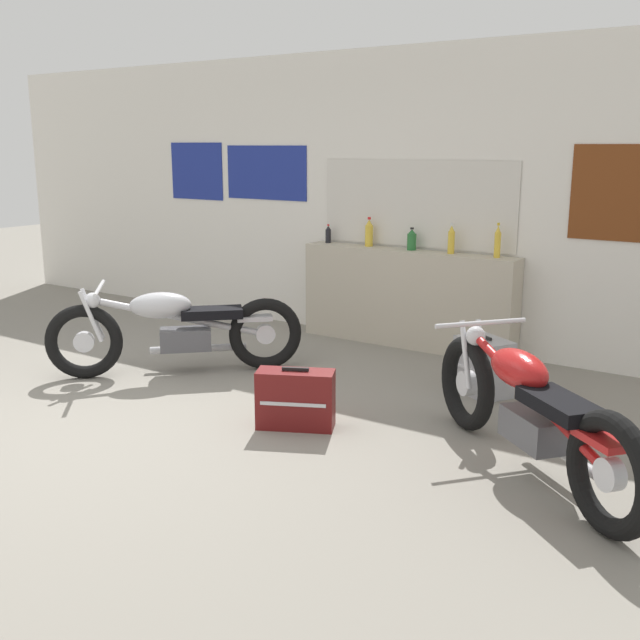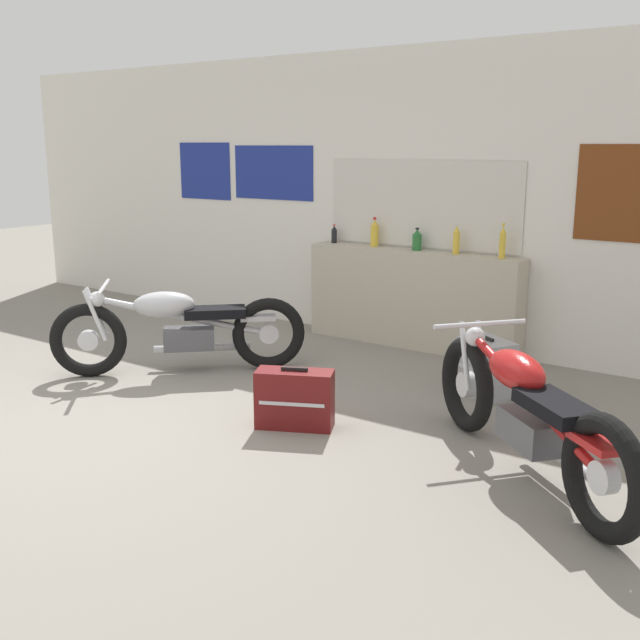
{
  "view_description": "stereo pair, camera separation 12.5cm",
  "coord_description": "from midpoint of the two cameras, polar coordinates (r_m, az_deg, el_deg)",
  "views": [
    {
      "loc": [
        3.98,
        -3.13,
        1.9
      ],
      "look_at": [
        1.14,
        1.12,
        0.7
      ],
      "focal_mm": 42.0,
      "sensor_mm": 36.0,
      "label": 1
    },
    {
      "loc": [
        4.09,
        -3.06,
        1.9
      ],
      "look_at": [
        1.14,
        1.12,
        0.7
      ],
      "focal_mm": 42.0,
      "sensor_mm": 36.0,
      "label": 2
    }
  ],
  "objects": [
    {
      "name": "hard_case_darkred",
      "position": [
        5.15,
        -2.57,
        -6.05
      ],
      "size": [
        0.57,
        0.41,
        0.43
      ],
      "color": "maroon",
      "rests_on": "ground_plane"
    },
    {
      "name": "bottle_rightmost",
      "position": [
        6.78,
        12.86,
        5.8
      ],
      "size": [
        0.06,
        0.06,
        0.31
      ],
      "color": "gold",
      "rests_on": "sill_counter"
    },
    {
      "name": "ground_plane",
      "position": [
        5.43,
        -17.66,
        -7.94
      ],
      "size": [
        24.0,
        24.0,
        0.0
      ],
      "primitive_type": "plane",
      "color": "gray"
    },
    {
      "name": "bottle_left_center",
      "position": [
        7.38,
        3.27,
        6.61
      ],
      "size": [
        0.08,
        0.08,
        0.29
      ],
      "color": "gold",
      "rests_on": "sill_counter"
    },
    {
      "name": "motorcycle_silver",
      "position": [
        6.42,
        -11.43,
        -0.69
      ],
      "size": [
        1.61,
        1.55,
        0.78
      ],
      "color": "black",
      "rests_on": "ground_plane"
    },
    {
      "name": "bottle_leftmost",
      "position": [
        7.64,
        0.16,
        6.52
      ],
      "size": [
        0.06,
        0.06,
        0.19
      ],
      "color": "black",
      "rests_on": "sill_counter"
    },
    {
      "name": "sill_counter",
      "position": [
        7.22,
        6.12,
        1.65
      ],
      "size": [
        2.16,
        0.28,
        0.93
      ],
      "color": "#B7AD99",
      "rests_on": "ground_plane"
    },
    {
      "name": "bottle_center",
      "position": [
        7.15,
        6.51,
        6.07
      ],
      "size": [
        0.09,
        0.09,
        0.21
      ],
      "color": "#23662D",
      "rests_on": "sill_counter"
    },
    {
      "name": "wall_back",
      "position": [
        7.61,
        1.92,
        9.43
      ],
      "size": [
        10.0,
        0.07,
        2.8
      ],
      "color": "silver",
      "rests_on": "ground_plane"
    },
    {
      "name": "bottle_right_center",
      "position": [
        6.96,
        9.46,
        6.03
      ],
      "size": [
        0.06,
        0.06,
        0.28
      ],
      "color": "gold",
      "rests_on": "sill_counter"
    },
    {
      "name": "motorcycle_red",
      "position": [
        4.54,
        14.83,
        -6.67
      ],
      "size": [
        1.72,
        1.46,
        0.79
      ],
      "color": "black",
      "rests_on": "ground_plane"
    },
    {
      "name": "hard_case_silver",
      "position": [
        5.96,
        11.76,
        -3.48
      ],
      "size": [
        0.51,
        0.47,
        0.46
      ],
      "color": "#9E9EA3",
      "rests_on": "ground_plane"
    }
  ]
}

